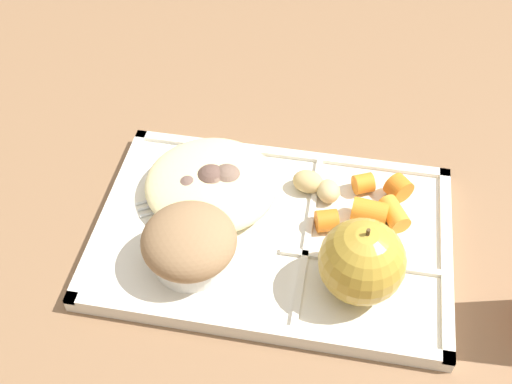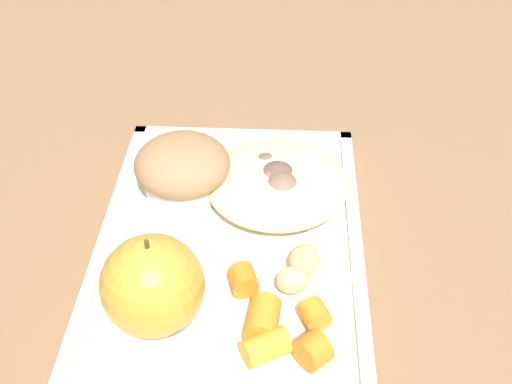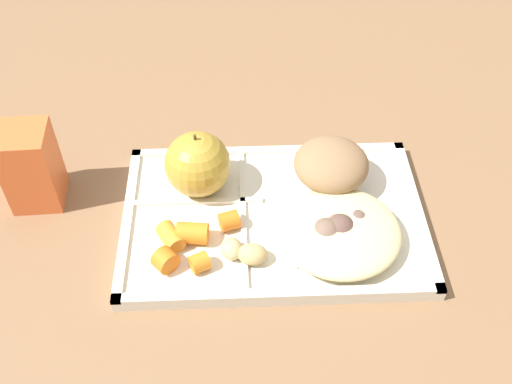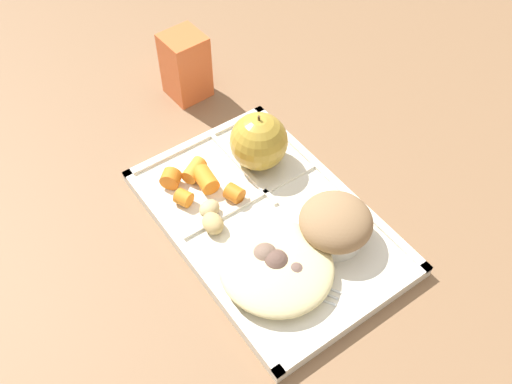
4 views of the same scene
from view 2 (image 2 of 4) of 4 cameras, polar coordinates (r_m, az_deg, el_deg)
name	(u,v)px [view 2 (image 2 of 4)]	position (r m, az deg, el deg)	size (l,w,h in m)	color
ground	(230,256)	(0.64, -2.21, -5.43)	(6.00, 6.00, 0.00)	#846042
lunch_tray	(230,251)	(0.63, -2.24, -4.98)	(0.37, 0.25, 0.02)	silver
green_apple	(153,286)	(0.54, -8.75, -7.85)	(0.08, 0.08, 0.09)	#B79333
bran_muffin	(183,169)	(0.67, -6.24, 1.97)	(0.10, 0.10, 0.06)	silver
carrot_slice_large	(315,314)	(0.56, 5.01, -10.29)	(0.02, 0.02, 0.02)	orange
carrot_slice_tilted	(263,320)	(0.55, 0.60, -10.76)	(0.03, 0.03, 0.04)	orange
carrot_slice_near_corner	(313,351)	(0.53, 4.83, -13.25)	(0.03, 0.03, 0.02)	orange
carrot_slice_center	(243,280)	(0.58, -1.09, -7.47)	(0.02, 0.02, 0.02)	orange
carrot_slice_back	(266,347)	(0.54, 0.84, -13.00)	(0.02, 0.02, 0.04)	orange
potato_chunk_corner	(293,280)	(0.58, 3.12, -7.47)	(0.03, 0.03, 0.02)	tan
potato_chunk_golden	(304,260)	(0.60, 4.08, -5.79)	(0.03, 0.03, 0.02)	tan
egg_noodle_pile	(277,182)	(0.68, 1.81, 0.82)	(0.15, 0.14, 0.03)	beige
meatball_front	(266,169)	(0.69, 0.83, 2.00)	(0.03, 0.03, 0.03)	brown
meatball_center	(278,180)	(0.67, 1.85, 1.02)	(0.04, 0.04, 0.04)	brown
meatball_back	(276,182)	(0.67, 1.68, 0.87)	(0.04, 0.04, 0.04)	#755B4C
meatball_side	(282,191)	(0.66, 2.20, 0.09)	(0.04, 0.04, 0.04)	#755B4C
plastic_fork	(271,183)	(0.70, 1.30, 0.78)	(0.14, 0.09, 0.00)	silver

